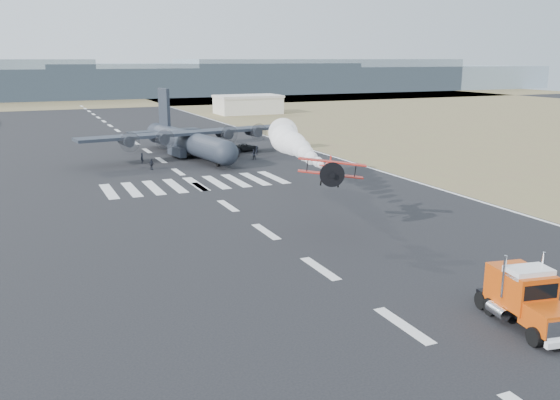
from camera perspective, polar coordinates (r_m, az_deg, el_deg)
ground at (r=41.21m, az=11.80°, el=-11.73°), size 500.00×500.00×0.00m
scrub_far at (r=261.54m, az=-19.14°, el=8.94°), size 500.00×80.00×0.00m
runway_markings at (r=94.34m, az=-9.77°, el=2.68°), size 60.00×260.00×0.01m
ridge_seg_d at (r=291.07m, az=-19.78°, el=10.56°), size 150.00×50.00×13.00m
ridge_seg_e at (r=303.02m, az=-7.23°, el=11.50°), size 150.00×50.00×15.00m
ridge_seg_f at (r=327.68m, az=3.95°, el=11.89°), size 150.00×50.00×17.00m
ridge_seg_g at (r=362.54m, az=13.27°, el=11.41°), size 150.00×50.00×13.00m
hangar_right at (r=193.06m, az=-3.09°, el=9.19°), size 20.50×12.50×5.90m
semi_truck at (r=42.94m, az=22.56°, el=-8.59°), size 4.19×9.16×4.03m
aerobatic_biplane at (r=59.57m, az=4.99°, el=2.93°), size 6.83×6.29×2.91m
smoke_trail at (r=80.61m, az=0.77°, el=5.85°), size 7.85×25.53×4.27m
transport_aircraft at (r=108.65m, az=-8.84°, el=5.74°), size 40.68×33.37×11.74m
support_vehicle at (r=114.60m, az=-3.34°, el=5.10°), size 5.45×3.12×1.43m
crew_a at (r=103.54m, az=-13.14°, el=3.96°), size 0.69×0.76×1.72m
crew_b at (r=104.49m, az=-2.57°, el=4.42°), size 0.98×0.69×1.85m
crew_c at (r=104.02m, az=-4.66°, el=4.27°), size 1.13×0.89×1.59m
crew_d at (r=96.93m, az=-12.25°, el=3.38°), size 1.03×1.14×1.75m
crew_e at (r=108.08m, az=-4.65°, el=4.68°), size 0.95×1.05×1.84m
crew_f at (r=107.68m, az=-4.00°, el=4.59°), size 1.41×1.27×1.55m
crew_g at (r=109.46m, az=-2.27°, el=4.80°), size 0.82×0.81×1.73m
crew_h at (r=106.09m, az=-5.73°, el=4.43°), size 0.90×0.80×1.58m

